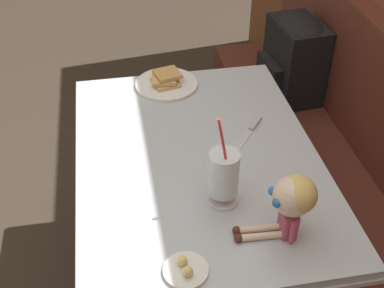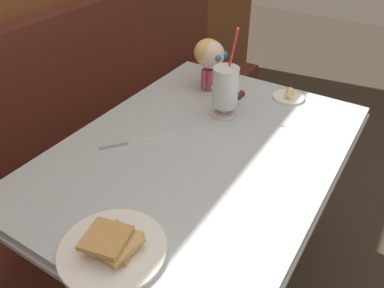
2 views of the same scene
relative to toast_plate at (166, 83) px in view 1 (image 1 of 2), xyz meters
name	(u,v)px [view 1 (image 1 of 2)]	position (x,y,z in m)	size (l,w,h in m)	color
booth_bench	(350,217)	(0.45, 0.67, -0.43)	(2.60, 0.48, 1.00)	#512319
diner_table	(197,198)	(0.45, 0.04, -0.21)	(1.11, 0.81, 0.74)	#B2BCC1
toast_plate	(166,83)	(0.00, 0.00, 0.00)	(0.25, 0.25, 0.06)	white
milkshake_glass	(224,176)	(0.67, 0.08, 0.08)	(0.10, 0.10, 0.31)	silver
butter_saucer	(186,269)	(0.91, -0.08, -0.01)	(0.12, 0.12, 0.04)	white
butter_knife	(252,128)	(0.34, 0.26, -0.01)	(0.20, 0.16, 0.01)	silver
seated_doll	(292,200)	(0.83, 0.22, 0.11)	(0.12, 0.22, 0.20)	#B74C6B
backpack	(294,57)	(-0.28, 0.64, -0.10)	(0.32, 0.27, 0.41)	black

